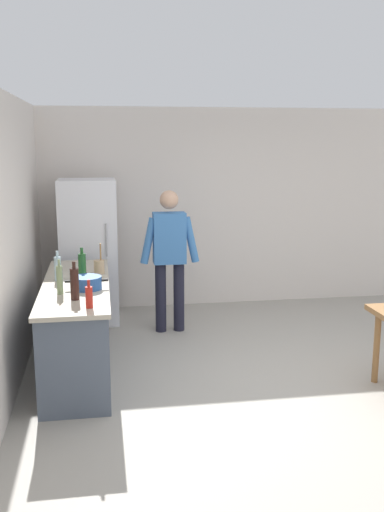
% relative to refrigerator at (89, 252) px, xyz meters
% --- Properties ---
extents(ground_plane, '(14.00, 14.00, 0.00)m').
position_rel_refrigerator_xyz_m(ground_plane, '(1.90, -2.40, -0.90)').
color(ground_plane, '#9E998E').
extents(wall_back, '(6.40, 0.12, 2.70)m').
position_rel_refrigerator_xyz_m(wall_back, '(1.90, 0.60, 0.45)').
color(wall_back, silver).
rests_on(wall_back, ground_plane).
extents(kitchen_counter, '(0.64, 2.20, 0.90)m').
position_rel_refrigerator_xyz_m(kitchen_counter, '(-0.10, -1.60, -0.45)').
color(kitchen_counter, '#4C5666').
rests_on(kitchen_counter, ground_plane).
extents(refrigerator, '(0.70, 0.67, 1.80)m').
position_rel_refrigerator_xyz_m(refrigerator, '(0.00, 0.00, 0.00)').
color(refrigerator, white).
rests_on(refrigerator, ground_plane).
extents(person, '(0.70, 0.22, 1.70)m').
position_rel_refrigerator_xyz_m(person, '(0.95, -0.55, 0.08)').
color(person, '#1E1E2D').
rests_on(person, ground_plane).
extents(cooking_pot, '(0.40, 0.28, 0.12)m').
position_rel_refrigerator_xyz_m(cooking_pot, '(0.01, -1.85, 0.06)').
color(cooking_pot, '#285193').
rests_on(cooking_pot, kitchen_counter).
extents(utensil_jar, '(0.11, 0.11, 0.32)m').
position_rel_refrigerator_xyz_m(utensil_jar, '(0.13, -1.22, 0.08)').
color(utensil_jar, tan).
rests_on(utensil_jar, kitchen_counter).
extents(bottle_sauce_red, '(0.06, 0.06, 0.24)m').
position_rel_refrigerator_xyz_m(bottle_sauce_red, '(0.05, -2.48, 0.10)').
color(bottle_sauce_red, '#B22319').
rests_on(bottle_sauce_red, kitchen_counter).
extents(bottle_vinegar_tall, '(0.06, 0.06, 0.32)m').
position_rel_refrigerator_xyz_m(bottle_vinegar_tall, '(-0.22, -1.99, 0.14)').
color(bottle_vinegar_tall, gray).
rests_on(bottle_vinegar_tall, kitchen_counter).
extents(bottle_water_clear, '(0.07, 0.07, 0.30)m').
position_rel_refrigerator_xyz_m(bottle_water_clear, '(-0.27, -1.48, 0.13)').
color(bottle_water_clear, silver).
rests_on(bottle_water_clear, kitchen_counter).
extents(bottle_wine_green, '(0.08, 0.08, 0.34)m').
position_rel_refrigerator_xyz_m(bottle_wine_green, '(-0.03, -1.56, 0.15)').
color(bottle_wine_green, '#1E5123').
rests_on(bottle_wine_green, kitchen_counter).
extents(bottle_wine_dark, '(0.08, 0.08, 0.34)m').
position_rel_refrigerator_xyz_m(bottle_wine_dark, '(-0.08, -2.21, 0.15)').
color(bottle_wine_dark, black).
rests_on(bottle_wine_dark, kitchen_counter).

